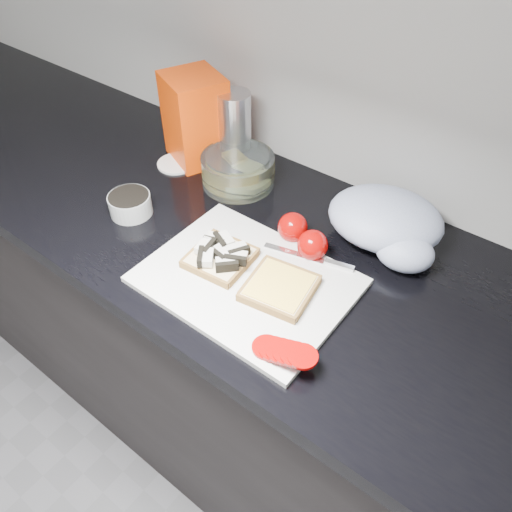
{
  "coord_description": "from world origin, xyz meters",
  "views": [
    {
      "loc": [
        0.57,
        0.55,
        1.62
      ],
      "look_at": [
        0.14,
        1.11,
        0.95
      ],
      "focal_mm": 35.0,
      "sensor_mm": 36.0,
      "label": 1
    }
  ],
  "objects_px": {
    "cutting_board": "(247,280)",
    "steel_canister": "(235,130)",
    "glass_bowl": "(238,170)",
    "bread_bag": "(196,119)"
  },
  "relations": [
    {
      "from": "glass_bowl",
      "to": "bread_bag",
      "type": "bearing_deg",
      "value": 169.74
    },
    {
      "from": "bread_bag",
      "to": "glass_bowl",
      "type": "bearing_deg",
      "value": 13.11
    },
    {
      "from": "bread_bag",
      "to": "steel_canister",
      "type": "height_order",
      "value": "bread_bag"
    },
    {
      "from": "glass_bowl",
      "to": "steel_canister",
      "type": "height_order",
      "value": "steel_canister"
    },
    {
      "from": "glass_bowl",
      "to": "bread_bag",
      "type": "height_order",
      "value": "bread_bag"
    },
    {
      "from": "cutting_board",
      "to": "bread_bag",
      "type": "bearing_deg",
      "value": 143.65
    },
    {
      "from": "cutting_board",
      "to": "bread_bag",
      "type": "xyz_separation_m",
      "value": [
        -0.39,
        0.28,
        0.1
      ]
    },
    {
      "from": "glass_bowl",
      "to": "steel_canister",
      "type": "relative_size",
      "value": 0.92
    },
    {
      "from": "cutting_board",
      "to": "steel_canister",
      "type": "height_order",
      "value": "steel_canister"
    },
    {
      "from": "glass_bowl",
      "to": "steel_canister",
      "type": "xyz_separation_m",
      "value": [
        -0.06,
        0.06,
        0.06
      ]
    }
  ]
}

